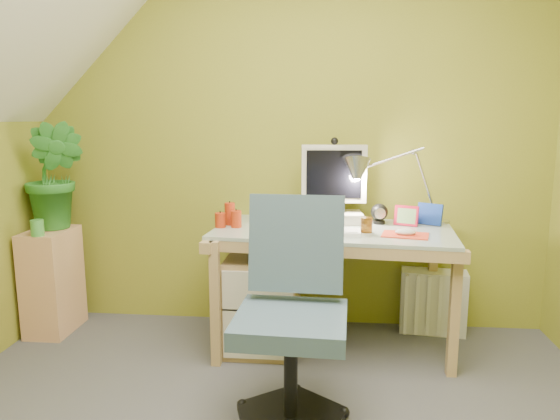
# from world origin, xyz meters

# --- Properties ---
(wall_back) EXTENTS (3.20, 0.01, 2.40)m
(wall_back) POSITION_xyz_m (0.00, 1.60, 1.20)
(wall_back) COLOR olive
(wall_back) RESTS_ON floor
(desk) EXTENTS (1.38, 0.78, 0.71)m
(desk) POSITION_xyz_m (0.28, 1.23, 0.35)
(desk) COLOR tan
(desk) RESTS_ON floor
(monitor) EXTENTS (0.36, 0.23, 0.48)m
(monitor) POSITION_xyz_m (0.28, 1.41, 0.95)
(monitor) COLOR beige
(monitor) RESTS_ON desk
(speaker_left) EXTENTS (0.11, 0.11, 0.11)m
(speaker_left) POSITION_xyz_m (0.01, 1.39, 0.76)
(speaker_left) COLOR black
(speaker_left) RESTS_ON desk
(speaker_right) EXTENTS (0.11, 0.11, 0.12)m
(speaker_right) POSITION_xyz_m (0.55, 1.39, 0.77)
(speaker_right) COLOR black
(speaker_right) RESTS_ON desk
(keyboard) EXTENTS (0.45, 0.15, 0.02)m
(keyboard) POSITION_xyz_m (0.20, 1.09, 0.72)
(keyboard) COLOR white
(keyboard) RESTS_ON desk
(mousepad) EXTENTS (0.27, 0.22, 0.01)m
(mousepad) POSITION_xyz_m (0.66, 1.09, 0.71)
(mousepad) COLOR red
(mousepad) RESTS_ON desk
(mouse) EXTENTS (0.11, 0.07, 0.04)m
(mouse) POSITION_xyz_m (0.66, 1.09, 0.73)
(mouse) COLOR silver
(mouse) RESTS_ON mousepad
(amber_tumbler) EXTENTS (0.08, 0.08, 0.08)m
(amber_tumbler) POSITION_xyz_m (0.46, 1.15, 0.75)
(amber_tumbler) COLOR brown
(amber_tumbler) RESTS_ON desk
(candle_cluster) EXTENTS (0.20, 0.19, 0.13)m
(candle_cluster) POSITION_xyz_m (-0.32, 1.24, 0.77)
(candle_cluster) COLOR #A82C0E
(candle_cluster) RESTS_ON desk
(photo_frame_red) EXTENTS (0.13, 0.07, 0.12)m
(photo_frame_red) POSITION_xyz_m (0.70, 1.35, 0.77)
(photo_frame_red) COLOR red
(photo_frame_red) RESTS_ON desk
(photo_frame_blue) EXTENTS (0.14, 0.09, 0.13)m
(photo_frame_blue) POSITION_xyz_m (0.84, 1.39, 0.77)
(photo_frame_blue) COLOR #16369C
(photo_frame_blue) RESTS_ON desk
(photo_frame_green) EXTENTS (0.12, 0.07, 0.11)m
(photo_frame_green) POSITION_xyz_m (-0.12, 1.37, 0.76)
(photo_frame_green) COLOR beige
(photo_frame_green) RESTS_ON desk
(desk_lamp) EXTENTS (0.64, 0.36, 0.65)m
(desk_lamp) POSITION_xyz_m (0.73, 1.41, 1.03)
(desk_lamp) COLOR silver
(desk_lamp) RESTS_ON desk
(side_ledge) EXTENTS (0.24, 0.37, 0.65)m
(side_ledge) POSITION_xyz_m (-1.45, 1.30, 0.32)
(side_ledge) COLOR tan
(side_ledge) RESTS_ON floor
(potted_plant) EXTENTS (0.38, 0.32, 0.66)m
(potted_plant) POSITION_xyz_m (-1.41, 1.35, 0.98)
(potted_plant) COLOR #2A7627
(potted_plant) RESTS_ON side_ledge
(green_cup) EXTENTS (0.08, 0.08, 0.09)m
(green_cup) POSITION_xyz_m (-1.43, 1.15, 0.69)
(green_cup) COLOR green
(green_cup) RESTS_ON side_ledge
(task_chair) EXTENTS (0.55, 0.55, 0.96)m
(task_chair) POSITION_xyz_m (0.10, 0.43, 0.48)
(task_chair) COLOR #3D5465
(task_chair) RESTS_ON floor
(radiator) EXTENTS (0.41, 0.20, 0.39)m
(radiator) POSITION_xyz_m (0.91, 1.50, 0.20)
(radiator) COLOR silver
(radiator) RESTS_ON floor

